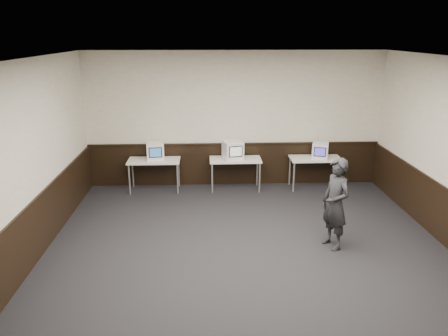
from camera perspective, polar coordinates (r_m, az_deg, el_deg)
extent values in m
plane|color=black|center=(7.19, 3.48, -12.60)|extent=(8.00, 8.00, 0.00)
plane|color=white|center=(6.25, 4.03, 13.77)|extent=(8.00, 8.00, 0.00)
plane|color=beige|center=(10.41, 1.38, 6.33)|extent=(7.00, 0.00, 7.00)
plane|color=beige|center=(7.08, -25.70, -0.70)|extent=(0.00, 8.00, 8.00)
cube|color=black|center=(10.65, 1.34, 0.49)|extent=(6.98, 0.04, 1.00)
cube|color=black|center=(7.46, -24.45, -8.77)|extent=(0.04, 7.98, 1.00)
cube|color=black|center=(10.50, 1.37, 3.18)|extent=(6.98, 0.06, 0.04)
cube|color=silver|center=(10.27, -9.14, 0.96)|extent=(1.20, 0.60, 0.04)
cylinder|color=#999999|center=(10.23, -12.26, -1.50)|extent=(0.04, 0.04, 0.71)
cylinder|color=#999999|center=(10.10, -6.09, -1.43)|extent=(0.04, 0.04, 0.71)
cylinder|color=#999999|center=(10.69, -11.83, -0.63)|extent=(0.04, 0.04, 0.71)
cylinder|color=#999999|center=(10.57, -5.94, -0.56)|extent=(0.04, 0.04, 0.71)
cube|color=silver|center=(10.23, 1.49, 1.11)|extent=(1.20, 0.60, 0.04)
cylinder|color=#999999|center=(10.08, -1.55, -1.38)|extent=(0.04, 0.04, 0.71)
cylinder|color=#999999|center=(10.15, 4.67, -1.28)|extent=(0.04, 0.04, 0.71)
cylinder|color=#999999|center=(10.55, -1.60, -0.51)|extent=(0.04, 0.04, 0.71)
cylinder|color=#999999|center=(10.62, 4.35, -0.43)|extent=(0.04, 0.04, 0.71)
cube|color=silver|center=(10.53, 11.87, 1.21)|extent=(1.20, 0.60, 0.04)
cylinder|color=#999999|center=(10.28, 9.10, -1.21)|extent=(0.04, 0.04, 0.71)
cylinder|color=#999999|center=(10.56, 14.96, -1.10)|extent=(0.04, 0.04, 0.71)
cylinder|color=#999999|center=(10.75, 8.58, -0.36)|extent=(0.04, 0.04, 0.71)
cylinder|color=#999999|center=(11.01, 14.21, -0.28)|extent=(0.04, 0.04, 0.71)
cube|color=white|center=(10.25, -8.96, 2.21)|extent=(0.44, 0.46, 0.40)
cube|color=black|center=(10.05, -8.95, 2.01)|extent=(0.30, 0.05, 0.24)
cube|color=#346599|center=(10.04, -8.95, 2.00)|extent=(0.26, 0.03, 0.20)
cube|color=white|center=(10.16, 1.16, 2.37)|extent=(0.52, 0.53, 0.43)
cube|color=black|center=(9.95, 1.54, 2.17)|extent=(0.31, 0.09, 0.26)
cube|color=#B2BCA5|center=(9.94, 1.56, 2.15)|extent=(0.27, 0.07, 0.21)
cube|color=white|center=(10.47, 12.45, 2.23)|extent=(0.46, 0.47, 0.36)
cube|color=black|center=(10.28, 12.41, 2.06)|extent=(0.27, 0.09, 0.22)
cube|color=#3D3BAF|center=(10.27, 12.41, 2.05)|extent=(0.23, 0.07, 0.18)
imported|color=black|center=(7.66, 14.35, -4.56)|extent=(0.58, 0.68, 1.60)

